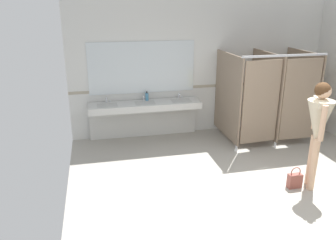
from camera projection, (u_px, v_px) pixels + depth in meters
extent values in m
cube|color=#9E998E|center=(272.00, 204.00, 5.08)|extent=(6.06, 6.90, 0.10)
cube|color=silver|center=(207.00, 68.00, 7.55)|extent=(6.06, 0.12, 2.91)
cube|color=#9E937F|center=(207.00, 86.00, 7.62)|extent=(6.06, 0.01, 0.06)
cube|color=silver|center=(145.00, 106.00, 7.15)|extent=(2.37, 0.53, 0.14)
cube|color=silver|center=(144.00, 121.00, 7.50)|extent=(2.37, 0.08, 0.69)
cube|color=#ADADA8|center=(107.00, 108.00, 6.95)|extent=(0.42, 0.29, 0.11)
cylinder|color=silver|center=(106.00, 100.00, 7.11)|extent=(0.04, 0.04, 0.11)
cylinder|color=silver|center=(106.00, 99.00, 7.04)|extent=(0.03, 0.11, 0.03)
sphere|color=silver|center=(110.00, 101.00, 7.14)|extent=(0.04, 0.04, 0.04)
cube|color=#ADADA8|center=(145.00, 105.00, 7.12)|extent=(0.42, 0.29, 0.11)
cylinder|color=silver|center=(144.00, 98.00, 7.27)|extent=(0.04, 0.04, 0.11)
cylinder|color=silver|center=(144.00, 97.00, 7.21)|extent=(0.03, 0.11, 0.03)
sphere|color=silver|center=(147.00, 99.00, 7.30)|extent=(0.04, 0.04, 0.04)
cube|color=#ADADA8|center=(181.00, 103.00, 7.28)|extent=(0.42, 0.29, 0.11)
cylinder|color=silver|center=(179.00, 96.00, 7.44)|extent=(0.04, 0.04, 0.11)
cylinder|color=silver|center=(180.00, 94.00, 7.37)|extent=(0.03, 0.11, 0.03)
sphere|color=silver|center=(182.00, 97.00, 7.47)|extent=(0.04, 0.04, 0.04)
cube|color=silver|center=(142.00, 68.00, 7.15)|extent=(2.27, 0.02, 1.09)
cube|color=#84705B|center=(227.00, 96.00, 7.05)|extent=(0.03, 1.34, 1.75)
cylinder|color=silver|center=(236.00, 148.00, 6.79)|extent=(0.05, 0.05, 0.12)
cube|color=#84705B|center=(265.00, 93.00, 7.23)|extent=(0.03, 1.34, 1.75)
cylinder|color=silver|center=(275.00, 144.00, 6.97)|extent=(0.05, 0.05, 0.12)
cube|color=#84705B|center=(301.00, 91.00, 7.40)|extent=(0.03, 1.34, 1.75)
cylinder|color=silver|center=(312.00, 141.00, 7.14)|extent=(0.05, 0.05, 0.12)
cube|color=#84705B|center=(261.00, 103.00, 6.55)|extent=(0.78, 0.09, 1.65)
cube|color=#84705B|center=(300.00, 100.00, 6.72)|extent=(0.78, 0.03, 1.65)
cube|color=#B7BABF|center=(286.00, 56.00, 6.34)|extent=(1.78, 0.04, 0.04)
cylinder|color=#DBAD89|center=(311.00, 160.00, 5.44)|extent=(0.11, 0.11, 0.85)
cylinder|color=#DBAD89|center=(313.00, 165.00, 5.27)|extent=(0.11, 0.11, 0.85)
cone|color=beige|center=(318.00, 123.00, 5.14)|extent=(0.53, 0.53, 0.72)
cube|color=beige|center=(322.00, 102.00, 5.03)|extent=(0.34, 0.48, 0.10)
cylinder|color=#DBAD89|center=(316.00, 113.00, 5.35)|extent=(0.08, 0.08, 0.54)
cylinder|color=#DBAD89|center=(323.00, 123.00, 4.87)|extent=(0.08, 0.08, 0.54)
sphere|color=#DBAD89|center=(323.00, 91.00, 4.97)|extent=(0.23, 0.23, 0.23)
sphere|color=#472D19|center=(323.00, 90.00, 4.97)|extent=(0.23, 0.23, 0.23)
cube|color=#934C42|center=(295.00, 181.00, 5.42)|extent=(0.22, 0.11, 0.24)
torus|color=#934C42|center=(296.00, 172.00, 5.36)|extent=(0.17, 0.02, 0.17)
cylinder|color=teal|center=(147.00, 97.00, 7.26)|extent=(0.07, 0.07, 0.16)
cylinder|color=black|center=(147.00, 92.00, 7.23)|extent=(0.03, 0.03, 0.04)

